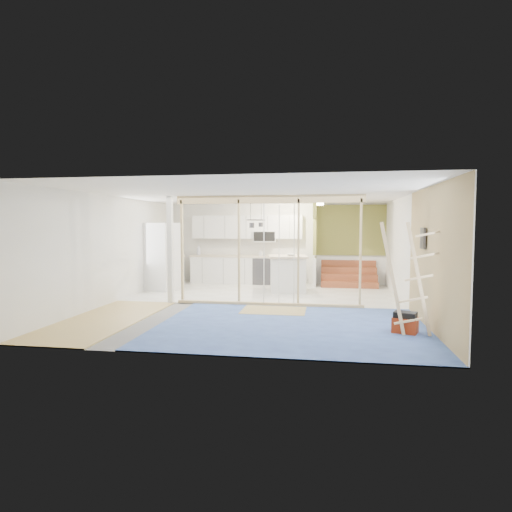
% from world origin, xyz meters
% --- Properties ---
extents(room, '(7.01, 8.01, 2.61)m').
position_xyz_m(room, '(0.00, 0.00, 1.30)').
color(room, slate).
rests_on(room, ground).
extents(floor_overlays, '(7.00, 8.00, 0.03)m').
position_xyz_m(floor_overlays, '(0.07, 0.06, 0.01)').
color(floor_overlays, silver).
rests_on(floor_overlays, room).
extents(stud_frame, '(4.66, 0.14, 2.60)m').
position_xyz_m(stud_frame, '(-0.27, -0.00, 1.61)').
color(stud_frame, tan).
rests_on(stud_frame, room).
extents(base_cabinets, '(4.45, 2.24, 0.93)m').
position_xyz_m(base_cabinets, '(-1.61, 3.36, 0.47)').
color(base_cabinets, white).
rests_on(base_cabinets, room).
extents(upper_cabinets, '(3.60, 0.41, 0.85)m').
position_xyz_m(upper_cabinets, '(-0.84, 3.82, 1.82)').
color(upper_cabinets, white).
rests_on(upper_cabinets, room).
extents(green_partition, '(2.25, 1.51, 2.60)m').
position_xyz_m(green_partition, '(2.04, 3.66, 0.94)').
color(green_partition, olive).
rests_on(green_partition, room).
extents(pot_rack, '(0.52, 0.52, 0.72)m').
position_xyz_m(pot_rack, '(-0.31, 1.89, 2.00)').
color(pot_rack, black).
rests_on(pot_rack, room).
extents(sheathing_panel, '(0.02, 4.00, 2.60)m').
position_xyz_m(sheathing_panel, '(3.48, -2.00, 1.30)').
color(sheathing_panel, tan).
rests_on(sheathing_panel, room).
extents(electrical_panel, '(0.04, 0.30, 0.40)m').
position_xyz_m(electrical_panel, '(3.43, -1.40, 1.65)').
color(electrical_panel, '#3D3D43').
rests_on(electrical_panel, room).
extents(ceiling_light, '(0.32, 0.32, 0.08)m').
position_xyz_m(ceiling_light, '(1.40, 3.00, 2.54)').
color(ceiling_light, '#FFEABF').
rests_on(ceiling_light, room).
extents(fridge, '(1.04, 1.01, 1.97)m').
position_xyz_m(fridge, '(-3.07, 1.91, 0.99)').
color(fridge, silver).
rests_on(fridge, room).
extents(island, '(1.22, 1.22, 1.04)m').
position_xyz_m(island, '(0.57, 2.20, 0.52)').
color(island, silver).
rests_on(island, room).
extents(bowl, '(0.28, 0.28, 0.06)m').
position_xyz_m(bowl, '(0.67, 2.09, 1.07)').
color(bowl, white).
rests_on(bowl, island).
extents(soap_bottle_a, '(0.15, 0.15, 0.34)m').
position_xyz_m(soap_bottle_a, '(-2.50, 3.69, 1.10)').
color(soap_bottle_a, silver).
rests_on(soap_bottle_a, base_cabinets).
extents(soap_bottle_b, '(0.11, 0.11, 0.20)m').
position_xyz_m(soap_bottle_b, '(-0.41, 3.60, 1.03)').
color(soap_bottle_b, silver).
rests_on(soap_bottle_b, base_cabinets).
extents(toolbox, '(0.49, 0.43, 0.39)m').
position_xyz_m(toolbox, '(3.00, -2.20, 0.18)').
color(toolbox, '#952A0D').
rests_on(toolbox, room).
extents(ladder, '(1.04, 0.06, 1.93)m').
position_xyz_m(ladder, '(3.01, -2.39, 0.99)').
color(ladder, beige).
rests_on(ladder, room).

